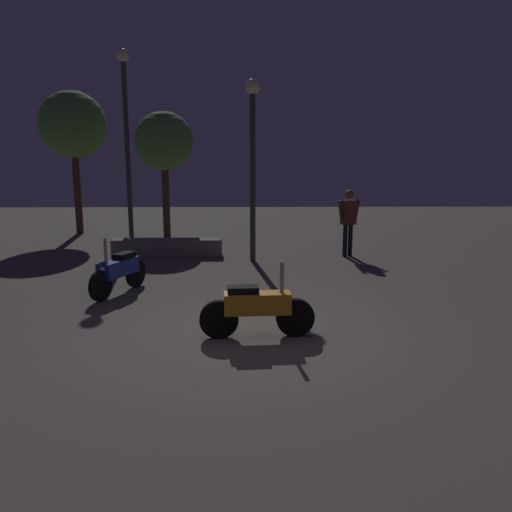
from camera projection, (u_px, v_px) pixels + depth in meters
The scene contains 9 objects.
ground_plane at pixel (243, 332), 7.36m from camera, with size 40.00×40.00×0.00m, color #605951.
motorcycle_orange_foreground at pixel (257, 308), 7.07m from camera, with size 1.66×0.36×1.11m.
motorcycle_blue_parked_left at pixel (119, 271), 9.41m from camera, with size 0.71×1.58×1.11m.
person_rider_beside at pixel (348, 217), 12.97m from camera, with size 0.66×0.35×1.76m.
streetlamp_near at pixel (253, 146), 12.03m from camera, with size 0.36×0.36×4.42m.
streetlamp_far at pixel (126, 126), 14.16m from camera, with size 0.36×0.36×5.57m.
tree_left_bg at pixel (73, 126), 16.57m from camera, with size 2.22×2.22×4.80m.
tree_center_bg at pixel (164, 142), 16.07m from camera, with size 1.90×1.90×4.07m.
planter_wall_low at pixel (167, 247), 13.20m from camera, with size 2.89×0.50×0.45m.
Camera 1 is at (0.05, -7.01, 2.52)m, focal length 34.70 mm.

